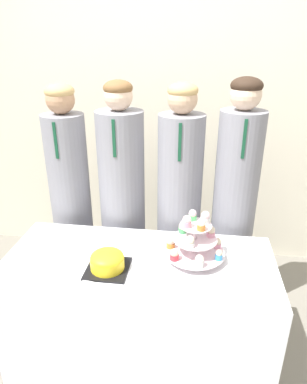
# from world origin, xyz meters

# --- Properties ---
(wall_back) EXTENTS (9.00, 0.06, 2.70)m
(wall_back) POSITION_xyz_m (0.00, 1.57, 1.35)
(wall_back) COLOR beige
(wall_back) RESTS_ON ground_plane
(table) EXTENTS (1.44, 0.62, 0.72)m
(table) POSITION_xyz_m (0.00, 0.31, 0.36)
(table) COLOR white
(table) RESTS_ON ground_plane
(round_cake) EXTENTS (0.21, 0.21, 0.10)m
(round_cake) POSITION_xyz_m (-0.14, 0.20, 0.77)
(round_cake) COLOR black
(round_cake) RESTS_ON table
(cake_knife) EXTENTS (0.29, 0.07, 0.01)m
(cake_knife) POSITION_xyz_m (-0.14, 0.07, 0.72)
(cake_knife) COLOR silver
(cake_knife) RESTS_ON table
(cupcake_stand) EXTENTS (0.32, 0.32, 0.27)m
(cupcake_stand) POSITION_xyz_m (0.29, 0.36, 0.84)
(cupcake_stand) COLOR silver
(cupcake_stand) RESTS_ON table
(student_0) EXTENTS (0.27, 0.27, 1.55)m
(student_0) POSITION_xyz_m (-0.55, 0.83, 0.75)
(student_0) COLOR gray
(student_0) RESTS_ON ground_plane
(student_1) EXTENTS (0.30, 0.30, 1.58)m
(student_1) POSITION_xyz_m (-0.20, 0.83, 0.75)
(student_1) COLOR gray
(student_1) RESTS_ON ground_plane
(student_2) EXTENTS (0.28, 0.29, 1.57)m
(student_2) POSITION_xyz_m (0.18, 0.83, 0.75)
(student_2) COLOR gray
(student_2) RESTS_ON ground_plane
(student_3) EXTENTS (0.27, 0.28, 1.60)m
(student_3) POSITION_xyz_m (0.53, 0.83, 0.77)
(student_3) COLOR gray
(student_3) RESTS_ON ground_plane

